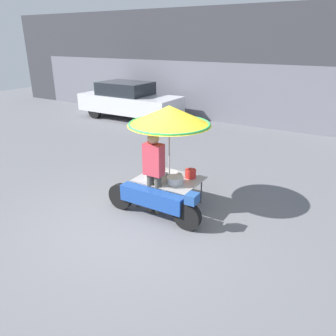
# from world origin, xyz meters

# --- Properties ---
(ground_plane) EXTENTS (36.00, 36.00, 0.00)m
(ground_plane) POSITION_xyz_m (0.00, 0.00, 0.00)
(ground_plane) COLOR slate
(shopfront_building) EXTENTS (28.00, 2.06, 4.48)m
(shopfront_building) POSITION_xyz_m (0.00, 9.37, 2.22)
(shopfront_building) COLOR #38383D
(shopfront_building) RESTS_ON ground
(vendor_motorcycle_cart) EXTENTS (2.08, 1.63, 2.10)m
(vendor_motorcycle_cart) POSITION_xyz_m (0.11, 0.83, 1.58)
(vendor_motorcycle_cart) COLOR black
(vendor_motorcycle_cart) RESTS_ON ground
(vendor_person) EXTENTS (0.38, 0.22, 1.68)m
(vendor_person) POSITION_xyz_m (0.02, 0.47, 0.94)
(vendor_person) COLOR #4C473D
(vendor_person) RESTS_ON ground
(parked_car) EXTENTS (4.45, 1.82, 1.56)m
(parked_car) POSITION_xyz_m (-5.58, 6.94, 0.80)
(parked_car) COLOR black
(parked_car) RESTS_ON ground
(potted_plant) EXTENTS (0.57, 0.57, 0.75)m
(potted_plant) POSITION_xyz_m (-8.54, 7.87, 0.43)
(potted_plant) COLOR brown
(potted_plant) RESTS_ON ground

